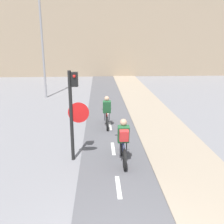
# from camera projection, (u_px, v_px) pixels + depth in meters

# --- Properties ---
(building_row_background) EXTENTS (60.00, 5.20, 12.10)m
(building_row_background) POSITION_uv_depth(u_px,v_px,m) (102.00, 20.00, 28.47)
(building_row_background) COLOR gray
(building_row_background) RESTS_ON ground_plane
(traffic_light_pole) EXTENTS (0.67, 0.25, 2.96)m
(traffic_light_pole) POSITION_uv_depth(u_px,v_px,m) (74.00, 106.00, 7.85)
(traffic_light_pole) COLOR black
(traffic_light_pole) RESTS_ON ground_plane
(street_lamp_far) EXTENTS (0.36, 0.36, 7.67)m
(street_lamp_far) POSITION_uv_depth(u_px,v_px,m) (41.00, 28.00, 16.23)
(street_lamp_far) COLOR gray
(street_lamp_far) RESTS_ON ground_plane
(cyclist_near) EXTENTS (0.46, 1.71, 1.48)m
(cyclist_near) POSITION_uv_depth(u_px,v_px,m) (123.00, 142.00, 7.96)
(cyclist_near) COLOR black
(cyclist_near) RESTS_ON ground_plane
(cyclist_far) EXTENTS (0.46, 1.63, 1.45)m
(cyclist_far) POSITION_uv_depth(u_px,v_px,m) (107.00, 113.00, 11.35)
(cyclist_far) COLOR black
(cyclist_far) RESTS_ON ground_plane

